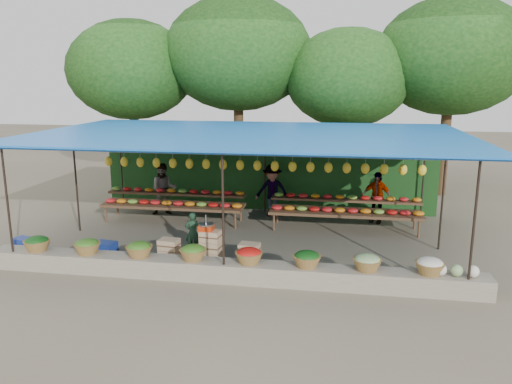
% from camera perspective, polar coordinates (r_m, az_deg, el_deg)
% --- Properties ---
extents(ground, '(60.00, 60.00, 0.00)m').
position_cam_1_polar(ground, '(13.24, -0.83, -5.43)').
color(ground, brown).
rests_on(ground, ground).
extents(stone_curb, '(10.60, 0.55, 0.40)m').
position_cam_1_polar(stone_curb, '(10.64, -3.50, -8.98)').
color(stone_curb, '#6D6357').
rests_on(stone_curb, ground).
extents(stall_canopy, '(10.80, 6.60, 2.82)m').
position_cam_1_polar(stall_canopy, '(12.73, -0.81, 6.18)').
color(stall_canopy, black).
rests_on(stall_canopy, ground).
extents(produce_baskets, '(8.98, 0.58, 0.34)m').
position_cam_1_polar(produce_baskets, '(10.53, -4.06, -7.10)').
color(produce_baskets, brown).
rests_on(produce_baskets, stone_curb).
extents(netting_backdrop, '(10.60, 0.06, 2.50)m').
position_cam_1_polar(netting_backdrop, '(15.95, 1.16, 2.36)').
color(netting_backdrop, '#1B4C1D').
rests_on(netting_backdrop, ground).
extents(tree_row, '(16.51, 5.50, 7.12)m').
position_cam_1_polar(tree_row, '(18.55, 4.15, 14.52)').
color(tree_row, '#3D2D16').
rests_on(tree_row, ground).
extents(fruit_table_left, '(4.21, 0.95, 0.93)m').
position_cam_1_polar(fruit_table_left, '(14.94, -9.35, -1.05)').
color(fruit_table_left, '#462F1C').
rests_on(fruit_table_left, ground).
extents(fruit_table_right, '(4.21, 0.95, 0.93)m').
position_cam_1_polar(fruit_table_right, '(14.17, 10.18, -1.84)').
color(fruit_table_right, '#462F1C').
rests_on(fruit_table_right, ground).
extents(crate_counter, '(2.39, 0.39, 0.77)m').
position_cam_1_polar(crate_counter, '(11.58, -5.33, -6.58)').
color(crate_counter, tan).
rests_on(crate_counter, ground).
extents(weighing_scale, '(0.35, 0.35, 0.37)m').
position_cam_1_polar(weighing_scale, '(11.43, -5.73, -3.97)').
color(weighing_scale, red).
rests_on(weighing_scale, crate_counter).
extents(vendor_seated, '(0.42, 0.32, 1.03)m').
position_cam_1_polar(vendor_seated, '(12.15, -7.25, -4.66)').
color(vendor_seated, '#173420').
rests_on(vendor_seated, ground).
extents(customer_left, '(0.94, 0.83, 1.62)m').
position_cam_1_polar(customer_left, '(15.68, -10.48, 0.32)').
color(customer_left, slate).
rests_on(customer_left, ground).
extents(customer_mid, '(1.08, 0.68, 1.61)m').
position_cam_1_polar(customer_mid, '(15.25, 1.88, 0.17)').
color(customer_mid, slate).
rests_on(customer_mid, ground).
extents(customer_right, '(0.96, 0.67, 1.52)m').
position_cam_1_polar(customer_right, '(15.00, 13.62, -0.60)').
color(customer_right, slate).
rests_on(customer_right, ground).
extents(blue_crate_front, '(0.57, 0.46, 0.31)m').
position_cam_1_polar(blue_crate_front, '(12.64, -16.86, -6.17)').
color(blue_crate_front, navy).
rests_on(blue_crate_front, ground).
extents(blue_crate_back, '(0.55, 0.45, 0.29)m').
position_cam_1_polar(blue_crate_back, '(13.74, -25.02, -5.36)').
color(blue_crate_back, navy).
rests_on(blue_crate_back, ground).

